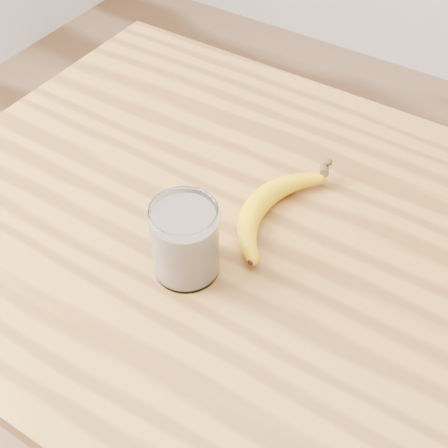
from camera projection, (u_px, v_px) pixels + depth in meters
The scene contains 3 objects.
table at pixel (289, 308), 0.97m from camera, with size 1.20×0.80×0.90m.
smoothie_glass at pixel (185, 241), 0.82m from camera, with size 0.09×0.09×0.11m.
banana at pixel (259, 203), 0.93m from camera, with size 0.11×0.29×0.04m, color #E1AA06, non-canonical shape.
Camera 1 is at (0.23, -0.54, 1.57)m, focal length 50.00 mm.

